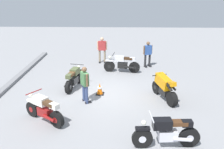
{
  "coord_description": "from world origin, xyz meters",
  "views": [
    {
      "loc": [
        -10.45,
        -0.87,
        4.66
      ],
      "look_at": [
        0.54,
        -0.53,
        0.75
      ],
      "focal_mm": 39.53,
      "sensor_mm": 36.0,
      "label": 1
    }
  ],
  "objects_px": {
    "motorcycle_silver_cruiser": "(122,64)",
    "traffic_cone": "(100,89)",
    "motorcycle_orange_sportbike": "(164,87)",
    "motorcycle_black_cruiser": "(167,132)",
    "person_in_red_shirt": "(102,48)",
    "motorcycle_olive_vintage": "(74,78)",
    "person_in_blue_shirt": "(148,53)",
    "person_in_green_shirt": "(85,83)",
    "motorcycle_cream_vintage": "(44,109)"
  },
  "relations": [
    {
      "from": "motorcycle_cream_vintage",
      "to": "traffic_cone",
      "type": "xyz_separation_m",
      "value": [
        2.5,
        -1.83,
        -0.23
      ]
    },
    {
      "from": "motorcycle_orange_sportbike",
      "to": "person_in_red_shirt",
      "type": "relative_size",
      "value": 1.14
    },
    {
      "from": "motorcycle_olive_vintage",
      "to": "motorcycle_black_cruiser",
      "type": "height_order",
      "value": "motorcycle_black_cruiser"
    },
    {
      "from": "traffic_cone",
      "to": "motorcycle_orange_sportbike",
      "type": "bearing_deg",
      "value": -98.95
    },
    {
      "from": "motorcycle_olive_vintage",
      "to": "person_in_blue_shirt",
      "type": "xyz_separation_m",
      "value": [
        3.53,
        -3.92,
        0.4
      ]
    },
    {
      "from": "motorcycle_silver_cruiser",
      "to": "traffic_cone",
      "type": "xyz_separation_m",
      "value": [
        -3.14,
        1.04,
        -0.26
      ]
    },
    {
      "from": "motorcycle_black_cruiser",
      "to": "motorcycle_silver_cruiser",
      "type": "bearing_deg",
      "value": -83.41
    },
    {
      "from": "motorcycle_cream_vintage",
      "to": "person_in_blue_shirt",
      "type": "distance_m",
      "value": 8.09
    },
    {
      "from": "motorcycle_black_cruiser",
      "to": "person_in_red_shirt",
      "type": "bearing_deg",
      "value": -77.87
    },
    {
      "from": "traffic_cone",
      "to": "motorcycle_black_cruiser",
      "type": "bearing_deg",
      "value": -149.21
    },
    {
      "from": "motorcycle_olive_vintage",
      "to": "motorcycle_cream_vintage",
      "type": "xyz_separation_m",
      "value": [
        -3.23,
        0.52,
        0.0
      ]
    },
    {
      "from": "motorcycle_orange_sportbike",
      "to": "traffic_cone",
      "type": "bearing_deg",
      "value": 61.55
    },
    {
      "from": "person_in_green_shirt",
      "to": "motorcycle_olive_vintage",
      "type": "bearing_deg",
      "value": 86.48
    },
    {
      "from": "motorcycle_black_cruiser",
      "to": "traffic_cone",
      "type": "xyz_separation_m",
      "value": [
        3.92,
        2.33,
        -0.26
      ]
    },
    {
      "from": "person_in_blue_shirt",
      "to": "motorcycle_orange_sportbike",
      "type": "bearing_deg",
      "value": -23.3
    },
    {
      "from": "person_in_red_shirt",
      "to": "motorcycle_silver_cruiser",
      "type": "bearing_deg",
      "value": 32.87
    },
    {
      "from": "traffic_cone",
      "to": "person_in_green_shirt",
      "type": "bearing_deg",
      "value": 147.04
    },
    {
      "from": "motorcycle_olive_vintage",
      "to": "motorcycle_orange_sportbike",
      "type": "height_order",
      "value": "motorcycle_orange_sportbike"
    },
    {
      "from": "motorcycle_orange_sportbike",
      "to": "person_in_red_shirt",
      "type": "height_order",
      "value": "person_in_red_shirt"
    },
    {
      "from": "motorcycle_olive_vintage",
      "to": "motorcycle_black_cruiser",
      "type": "bearing_deg",
      "value": -130.33
    },
    {
      "from": "traffic_cone",
      "to": "motorcycle_olive_vintage",
      "type": "bearing_deg",
      "value": 61.06
    },
    {
      "from": "motorcycle_orange_sportbike",
      "to": "motorcycle_black_cruiser",
      "type": "bearing_deg",
      "value": 152.29
    },
    {
      "from": "motorcycle_silver_cruiser",
      "to": "person_in_blue_shirt",
      "type": "xyz_separation_m",
      "value": [
        1.11,
        -1.58,
        0.36
      ]
    },
    {
      "from": "person_in_red_shirt",
      "to": "person_in_green_shirt",
      "type": "height_order",
      "value": "person_in_red_shirt"
    },
    {
      "from": "person_in_blue_shirt",
      "to": "motorcycle_black_cruiser",
      "type": "bearing_deg",
      "value": -27.96
    },
    {
      "from": "motorcycle_olive_vintage",
      "to": "person_in_blue_shirt",
      "type": "height_order",
      "value": "person_in_blue_shirt"
    },
    {
      "from": "person_in_blue_shirt",
      "to": "person_in_green_shirt",
      "type": "xyz_separation_m",
      "value": [
        -5.1,
        3.16,
        0.01
      ]
    },
    {
      "from": "motorcycle_orange_sportbike",
      "to": "traffic_cone",
      "type": "distance_m",
      "value": 2.89
    },
    {
      "from": "person_in_blue_shirt",
      "to": "person_in_red_shirt",
      "type": "xyz_separation_m",
      "value": [
        0.79,
        2.84,
        0.07
      ]
    },
    {
      "from": "person_in_blue_shirt",
      "to": "motorcycle_olive_vintage",
      "type": "bearing_deg",
      "value": -74.06
    },
    {
      "from": "motorcycle_orange_sportbike",
      "to": "traffic_cone",
      "type": "xyz_separation_m",
      "value": [
        0.45,
        2.84,
        -0.33
      ]
    },
    {
      "from": "motorcycle_cream_vintage",
      "to": "person_in_red_shirt",
      "type": "height_order",
      "value": "person_in_red_shirt"
    },
    {
      "from": "motorcycle_orange_sportbike",
      "to": "traffic_cone",
      "type": "relative_size",
      "value": 3.59
    },
    {
      "from": "motorcycle_olive_vintage",
      "to": "motorcycle_orange_sportbike",
      "type": "bearing_deg",
      "value": -94.25
    },
    {
      "from": "motorcycle_cream_vintage",
      "to": "motorcycle_black_cruiser",
      "type": "height_order",
      "value": "motorcycle_black_cruiser"
    },
    {
      "from": "motorcycle_olive_vintage",
      "to": "motorcycle_silver_cruiser",
      "type": "bearing_deg",
      "value": -32.66
    },
    {
      "from": "motorcycle_olive_vintage",
      "to": "person_in_green_shirt",
      "type": "distance_m",
      "value": 1.79
    },
    {
      "from": "motorcycle_silver_cruiser",
      "to": "person_in_green_shirt",
      "type": "bearing_deg",
      "value": 76.01
    },
    {
      "from": "motorcycle_olive_vintage",
      "to": "traffic_cone",
      "type": "height_order",
      "value": "motorcycle_olive_vintage"
    },
    {
      "from": "person_in_red_shirt",
      "to": "traffic_cone",
      "type": "distance_m",
      "value": 5.1
    },
    {
      "from": "person_in_red_shirt",
      "to": "person_in_green_shirt",
      "type": "distance_m",
      "value": 5.9
    },
    {
      "from": "motorcycle_silver_cruiser",
      "to": "person_in_green_shirt",
      "type": "height_order",
      "value": "person_in_green_shirt"
    },
    {
      "from": "motorcycle_olive_vintage",
      "to": "person_in_green_shirt",
      "type": "height_order",
      "value": "person_in_green_shirt"
    },
    {
      "from": "motorcycle_cream_vintage",
      "to": "person_in_green_shirt",
      "type": "distance_m",
      "value": 2.13
    },
    {
      "from": "motorcycle_silver_cruiser",
      "to": "traffic_cone",
      "type": "height_order",
      "value": "motorcycle_silver_cruiser"
    },
    {
      "from": "motorcycle_cream_vintage",
      "to": "person_in_red_shirt",
      "type": "bearing_deg",
      "value": -67.3
    },
    {
      "from": "person_in_blue_shirt",
      "to": "person_in_green_shirt",
      "type": "height_order",
      "value": "person_in_green_shirt"
    },
    {
      "from": "person_in_green_shirt",
      "to": "traffic_cone",
      "type": "distance_m",
      "value": 1.19
    },
    {
      "from": "motorcycle_black_cruiser",
      "to": "traffic_cone",
      "type": "bearing_deg",
      "value": -63.03
    },
    {
      "from": "motorcycle_black_cruiser",
      "to": "person_in_blue_shirt",
      "type": "height_order",
      "value": "person_in_blue_shirt"
    }
  ]
}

